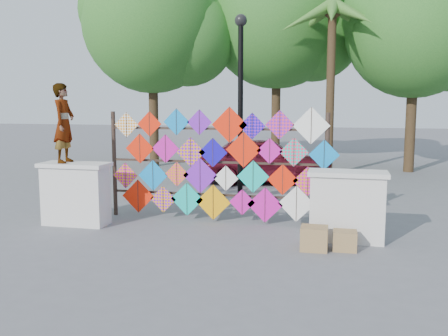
{
  "coord_description": "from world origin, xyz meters",
  "views": [
    {
      "loc": [
        2.52,
        -9.31,
        2.53
      ],
      "look_at": [
        0.24,
        0.6,
        1.16
      ],
      "focal_mm": 40.0,
      "sensor_mm": 36.0,
      "label": 1
    }
  ],
  "objects_px": {
    "vendor_woman": "(64,123)",
    "sedan": "(265,160)",
    "lamppost": "(241,94)",
    "kite_rack": "(220,165)"
  },
  "relations": [
    {
      "from": "vendor_woman",
      "to": "sedan",
      "type": "bearing_deg",
      "value": -32.33
    },
    {
      "from": "lamppost",
      "to": "sedan",
      "type": "bearing_deg",
      "value": 89.84
    },
    {
      "from": "lamppost",
      "to": "kite_rack",
      "type": "bearing_deg",
      "value": -98.31
    },
    {
      "from": "sedan",
      "to": "lamppost",
      "type": "bearing_deg",
      "value": 169.06
    },
    {
      "from": "kite_rack",
      "to": "lamppost",
      "type": "bearing_deg",
      "value": 81.69
    },
    {
      "from": "sedan",
      "to": "lamppost",
      "type": "distance_m",
      "value": 4.32
    },
    {
      "from": "kite_rack",
      "to": "lamppost",
      "type": "height_order",
      "value": "lamppost"
    },
    {
      "from": "sedan",
      "to": "lamppost",
      "type": "height_order",
      "value": "lamppost"
    },
    {
      "from": "kite_rack",
      "to": "sedan",
      "type": "xyz_separation_m",
      "value": [
        0.2,
        5.12,
        -0.48
      ]
    },
    {
      "from": "sedan",
      "to": "lamppost",
      "type": "xyz_separation_m",
      "value": [
        -0.01,
        -3.85,
        1.97
      ]
    }
  ]
}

